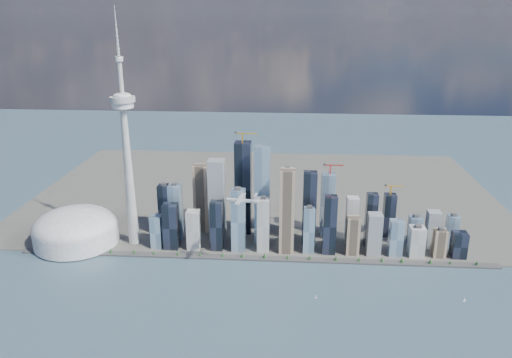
# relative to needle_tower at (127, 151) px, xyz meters

# --- Properties ---
(ground) EXTENTS (4000.00, 4000.00, 0.00)m
(ground) POSITION_rel_needle_tower_xyz_m (300.00, -310.00, -235.84)
(ground) COLOR #314457
(ground) RESTS_ON ground
(seawall) EXTENTS (1100.00, 22.00, 4.00)m
(seawall) POSITION_rel_needle_tower_xyz_m (300.00, -60.00, -233.84)
(seawall) COLOR #383838
(seawall) RESTS_ON ground
(land) EXTENTS (1400.00, 900.00, 3.00)m
(land) POSITION_rel_needle_tower_xyz_m (300.00, 390.00, -234.34)
(land) COLOR #4C4C47
(land) RESTS_ON ground
(shoreline_trees) EXTENTS (960.53, 7.20, 8.80)m
(shoreline_trees) POSITION_rel_needle_tower_xyz_m (300.00, -60.00, -227.06)
(shoreline_trees) COLOR #3F2D1E
(shoreline_trees) RESTS_ON seawall
(skyscraper_cluster) EXTENTS (736.00, 142.00, 262.27)m
(skyscraper_cluster) POSITION_rel_needle_tower_xyz_m (359.62, 26.82, -154.36)
(skyscraper_cluster) COLOR black
(skyscraper_cluster) RESTS_ON land
(needle_tower) EXTENTS (56.00, 56.00, 550.50)m
(needle_tower) POSITION_rel_needle_tower_xyz_m (0.00, 0.00, 0.00)
(needle_tower) COLOR #9B9B96
(needle_tower) RESTS_ON land
(dome_stadium) EXTENTS (200.00, 200.00, 86.00)m
(dome_stadium) POSITION_rel_needle_tower_xyz_m (-140.00, -10.00, -196.40)
(dome_stadium) COLOR #B9B9B9
(dome_stadium) RESTS_ON land
(airplane) EXTENTS (76.13, 67.46, 18.55)m
(airplane) POSITION_rel_needle_tower_xyz_m (279.72, -129.07, -64.68)
(airplane) COLOR silver
(airplane) RESTS_ON ground
(sailboat_west) EXTENTS (5.96, 2.44, 8.23)m
(sailboat_west) POSITION_rel_needle_tower_xyz_m (433.92, -216.49, -233.20)
(sailboat_west) COLOR white
(sailboat_west) RESTS_ON ground
(sailboat_east) EXTENTS (6.00, 2.63, 8.29)m
(sailboat_east) POSITION_rel_needle_tower_xyz_m (724.91, -206.97, -233.18)
(sailboat_east) COLOR white
(sailboat_east) RESTS_ON ground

